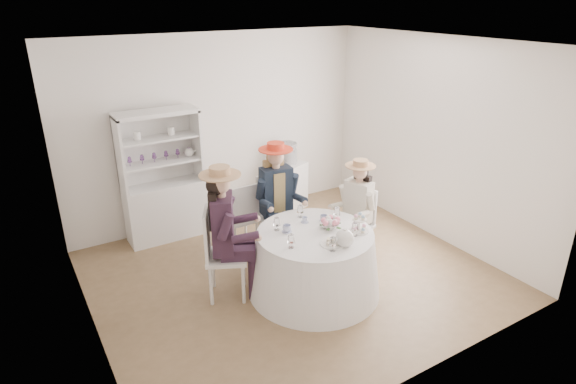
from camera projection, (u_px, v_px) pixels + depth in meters
ground at (292, 274)px, 5.85m from camera, size 4.50×4.50×0.00m
ceiling at (293, 43)px, 4.82m from camera, size 4.50×4.50×0.00m
wall_back at (219, 130)px, 6.92m from camera, size 4.50×0.00×4.50m
wall_front at (428, 244)px, 3.76m from camera, size 4.50×0.00×4.50m
wall_left at (77, 215)px, 4.25m from camera, size 0.00×4.50×4.50m
wall_right at (435, 140)px, 6.42m from camera, size 0.00×4.50×4.50m
tea_table at (314, 262)px, 5.40m from camera, size 1.49×1.49×0.74m
hutch at (164, 194)px, 6.54m from camera, size 1.16×0.65×1.79m
side_table at (287, 185)px, 7.56m from camera, size 0.62×0.62×0.75m
hatbox at (287, 153)px, 7.36m from camera, size 0.37×0.37×0.31m
guest_left at (225, 226)px, 5.13m from camera, size 0.65×0.59×1.54m
guest_mid at (277, 193)px, 6.03m from camera, size 0.55×0.58×1.50m
guest_right at (357, 204)px, 5.99m from camera, size 0.54×0.49×1.31m
spare_chair at (242, 216)px, 6.20m from camera, size 0.40×0.40×0.96m
teacup_a at (287, 229)px, 5.26m from camera, size 0.13×0.13×0.08m
teacup_b at (305, 220)px, 5.49m from camera, size 0.07×0.07×0.06m
teacup_c at (324, 219)px, 5.51m from camera, size 0.09×0.09×0.07m
flower_bowl at (329, 226)px, 5.35m from camera, size 0.22×0.22×0.05m
flower_arrangement at (331, 222)px, 5.31m from camera, size 0.18×0.18×0.07m
table_teapot at (345, 238)px, 4.96m from camera, size 0.27×0.19×0.20m
sandwich_plate at (333, 243)px, 5.01m from camera, size 0.26×0.26×0.06m
cupcake_stand at (359, 225)px, 5.27m from camera, size 0.22×0.22×0.20m
stemware_set at (315, 226)px, 5.23m from camera, size 0.88×0.92×0.15m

